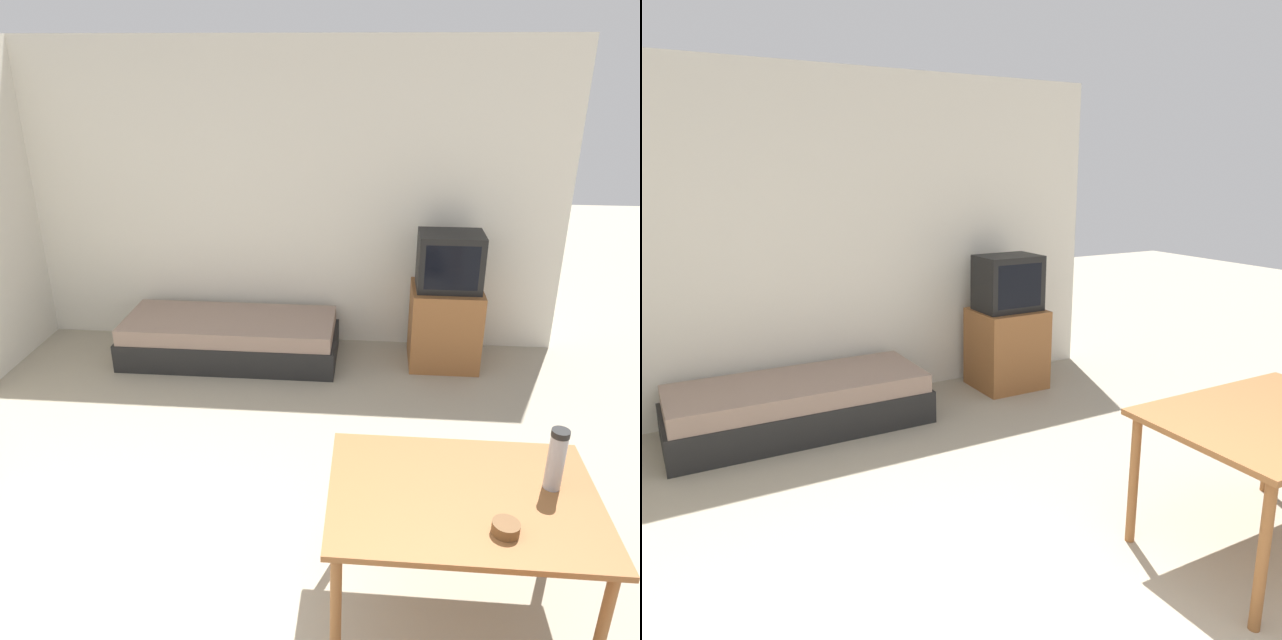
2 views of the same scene
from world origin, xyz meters
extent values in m
cube|color=silver|center=(0.00, 3.95, 1.35)|extent=(5.30, 0.06, 2.70)
cube|color=black|center=(-0.28, 3.45, 0.13)|extent=(1.91, 0.77, 0.25)
cube|color=gray|center=(-0.28, 3.45, 0.32)|extent=(1.85, 0.74, 0.14)
cube|color=brown|center=(1.62, 3.53, 0.35)|extent=(0.60, 0.53, 0.71)
cube|color=black|center=(1.62, 3.53, 0.95)|extent=(0.54, 0.38, 0.48)
cube|color=black|center=(1.62, 3.35, 0.95)|extent=(0.44, 0.01, 0.38)
cube|color=brown|center=(1.42, 0.78, 0.72)|extent=(1.22, 0.87, 0.03)
cylinder|color=brown|center=(0.87, 0.41, 0.35)|extent=(0.05, 0.05, 0.70)
cylinder|color=brown|center=(1.97, 0.41, 0.35)|extent=(0.05, 0.05, 0.70)
cylinder|color=brown|center=(0.87, 1.16, 0.35)|extent=(0.05, 0.05, 0.70)
cylinder|color=brown|center=(1.97, 1.16, 0.35)|extent=(0.05, 0.05, 0.70)
cylinder|color=#99999E|center=(1.82, 0.87, 0.89)|extent=(0.08, 0.08, 0.31)
cylinder|color=black|center=(1.82, 0.87, 1.02)|extent=(0.08, 0.08, 0.03)
cylinder|color=brown|center=(1.56, 0.55, 0.76)|extent=(0.12, 0.12, 0.05)
camera|label=1|loc=(0.97, -1.53, 2.57)|focal=35.00mm
camera|label=2|loc=(-1.32, -0.99, 1.91)|focal=35.00mm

